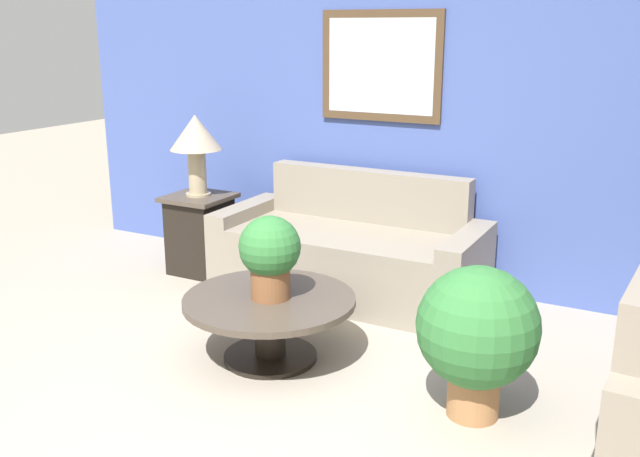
{
  "coord_description": "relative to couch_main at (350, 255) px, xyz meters",
  "views": [
    {
      "loc": [
        1.68,
        -2.36,
        1.96
      ],
      "look_at": [
        -0.5,
        1.71,
        0.65
      ],
      "focal_mm": 40.0,
      "sensor_mm": 36.0,
      "label": 1
    }
  ],
  "objects": [
    {
      "name": "side_table",
      "position": [
        -1.3,
        -0.13,
        0.02
      ],
      "size": [
        0.49,
        0.49,
        0.65
      ],
      "color": "black",
      "rests_on": "ground_plane"
    },
    {
      "name": "potted_plant_on_table",
      "position": [
        0.07,
        -1.24,
        0.38
      ],
      "size": [
        0.37,
        0.37,
        0.5
      ],
      "color": "brown",
      "rests_on": "coffee_table"
    },
    {
      "name": "couch_main",
      "position": [
        0.0,
        0.0,
        0.0
      ],
      "size": [
        1.99,
        0.87,
        0.9
      ],
      "color": "gray",
      "rests_on": "ground_plane"
    },
    {
      "name": "coffee_table",
      "position": [
        0.06,
        -1.23,
        -0.01
      ],
      "size": [
        1.04,
        1.04,
        0.4
      ],
      "color": "black",
      "rests_on": "ground_plane"
    },
    {
      "name": "table_lamp",
      "position": [
        -1.3,
        -0.13,
        0.8
      ],
      "size": [
        0.41,
        0.41,
        0.65
      ],
      "color": "tan",
      "rests_on": "side_table"
    },
    {
      "name": "wall_back",
      "position": [
        0.51,
        0.51,
        1.0
      ],
      "size": [
        6.8,
        0.09,
        2.6
      ],
      "color": "#42569E",
      "rests_on": "ground_plane"
    },
    {
      "name": "potted_plant_floor",
      "position": [
        1.34,
        -1.29,
        0.16
      ],
      "size": [
        0.63,
        0.63,
        0.81
      ],
      "color": "#9E6B42",
      "rests_on": "ground_plane"
    }
  ]
}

